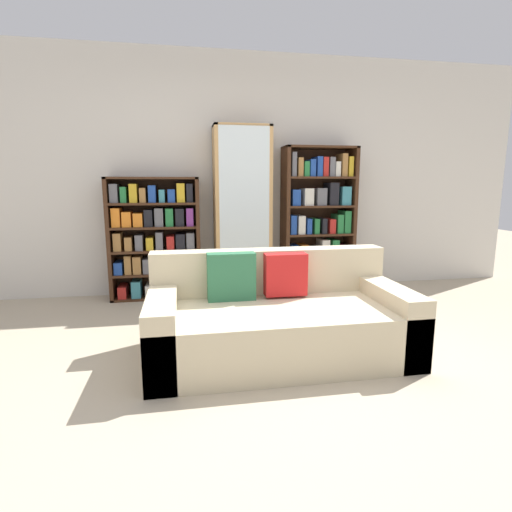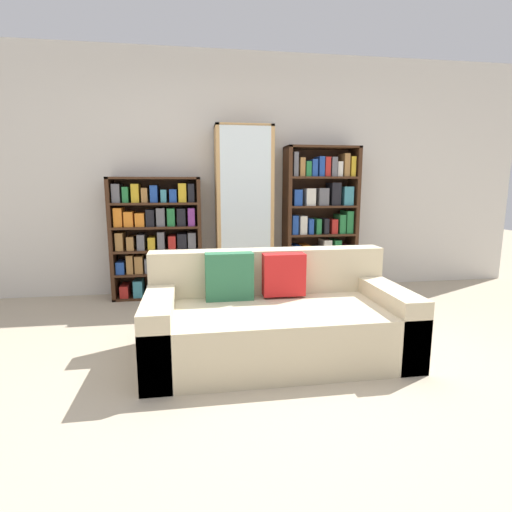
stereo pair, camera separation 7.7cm
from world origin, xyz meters
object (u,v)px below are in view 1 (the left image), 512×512
at_px(couch, 277,319).
at_px(display_cabinet, 242,212).
at_px(bookshelf_left, 155,239).
at_px(wine_bottle, 293,286).
at_px(bookshelf_right, 318,222).

height_order(couch, display_cabinet, display_cabinet).
height_order(bookshelf_left, wine_bottle, bookshelf_left).
bearing_deg(couch, wine_bottle, 69.83).
xyz_separation_m(couch, wine_bottle, (0.47, 1.29, -0.10)).
relative_size(bookshelf_left, bookshelf_right, 0.79).
distance_m(couch, bookshelf_left, 2.01).
bearing_deg(display_cabinet, wine_bottle, -39.67).
bearing_deg(bookshelf_left, bookshelf_right, 0.02).
xyz_separation_m(bookshelf_left, wine_bottle, (1.45, -0.42, -0.49)).
distance_m(couch, wine_bottle, 1.38).
height_order(couch, bookshelf_left, bookshelf_left).
xyz_separation_m(display_cabinet, bookshelf_right, (0.90, 0.02, -0.12)).
xyz_separation_m(couch, bookshelf_left, (-0.98, 1.71, 0.39)).
bearing_deg(bookshelf_right, display_cabinet, -178.89).
distance_m(bookshelf_left, display_cabinet, 1.00).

